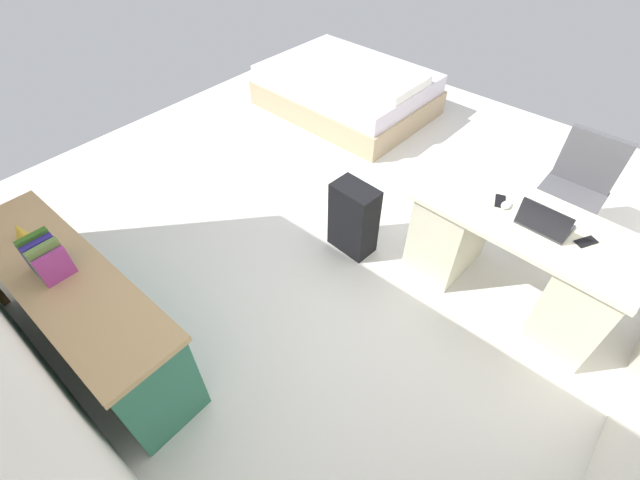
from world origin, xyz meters
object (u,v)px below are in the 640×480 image
(laptop, at_px, (544,223))
(cell_phone_near_laptop, at_px, (586,242))
(computer_mouse, at_px, (506,205))
(office_chair, at_px, (569,199))
(bed, at_px, (348,90))
(cell_phone_by_mouse, at_px, (500,201))
(figurine_small, at_px, (19,231))
(desk, at_px, (513,257))
(suitcase_black, at_px, (353,219))
(credenza, at_px, (85,312))

(laptop, relative_size, cell_phone_near_laptop, 2.34)
(computer_mouse, distance_m, cell_phone_near_laptop, 0.51)
(office_chair, xyz_separation_m, bed, (2.71, -0.60, -0.18))
(cell_phone_by_mouse, distance_m, figurine_small, 3.07)
(desk, distance_m, cell_phone_near_laptop, 0.50)
(figurine_small, bearing_deg, cell_phone_near_laptop, -140.06)
(computer_mouse, xyz_separation_m, figurine_small, (2.15, 2.22, 0.03))
(laptop, bearing_deg, office_chair, -89.86)
(bed, distance_m, cell_phone_near_laptop, 3.34)
(laptop, bearing_deg, suitcase_black, 13.94)
(bed, relative_size, cell_phone_by_mouse, 14.26)
(cell_phone_by_mouse, bearing_deg, desk, 150.00)
(suitcase_black, xyz_separation_m, laptop, (-1.23, -0.31, 0.49))
(suitcase_black, xyz_separation_m, computer_mouse, (-0.97, -0.36, 0.46))
(computer_mouse, bearing_deg, suitcase_black, 22.55)
(desk, height_order, laptop, laptop)
(suitcase_black, xyz_separation_m, figurine_small, (1.18, 1.87, 0.49))
(computer_mouse, height_order, cell_phone_by_mouse, computer_mouse)
(credenza, height_order, cell_phone_by_mouse, cell_phone_by_mouse)
(cell_phone_near_laptop, bearing_deg, figurine_small, 69.02)
(cell_phone_by_mouse, bearing_deg, bed, -51.77)
(suitcase_black, relative_size, cell_phone_near_laptop, 4.55)
(bed, relative_size, suitcase_black, 3.14)
(computer_mouse, bearing_deg, cell_phone_by_mouse, -22.62)
(laptop, bearing_deg, cell_phone_near_laptop, -167.72)
(credenza, relative_size, cell_phone_by_mouse, 13.24)
(laptop, height_order, figurine_small, laptop)
(credenza, xyz_separation_m, computer_mouse, (-1.68, -2.22, 0.40))
(desk, xyz_separation_m, bed, (2.63, -1.46, -0.15))
(office_chair, xyz_separation_m, cell_phone_by_mouse, (0.31, 0.83, 0.34))
(credenza, xyz_separation_m, cell_phone_near_laptop, (-2.20, -2.23, 0.39))
(computer_mouse, height_order, figurine_small, figurine_small)
(computer_mouse, bearing_deg, figurine_small, 48.37)
(cell_phone_near_laptop, xyz_separation_m, figurine_small, (2.66, 2.23, 0.04))
(bed, bearing_deg, office_chair, 167.56)
(suitcase_black, bearing_deg, cell_phone_by_mouse, -153.56)
(bed, relative_size, laptop, 6.08)
(desk, height_order, cell_phone_near_laptop, cell_phone_near_laptop)
(office_chair, bearing_deg, laptop, 90.14)
(bed, bearing_deg, laptop, 151.00)
(cell_phone_by_mouse, bearing_deg, figurine_small, 25.94)
(figurine_small, bearing_deg, desk, -136.41)
(office_chair, bearing_deg, bed, -12.44)
(office_chair, bearing_deg, computer_mouse, 73.32)
(office_chair, xyz_separation_m, computer_mouse, (0.26, 0.85, 0.35))
(desk, xyz_separation_m, laptop, (-0.08, 0.04, 0.41))
(computer_mouse, relative_size, cell_phone_near_laptop, 0.74)
(credenza, bearing_deg, cell_phone_near_laptop, -134.61)
(bed, distance_m, figurine_small, 3.73)
(suitcase_black, relative_size, cell_phone_by_mouse, 4.55)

